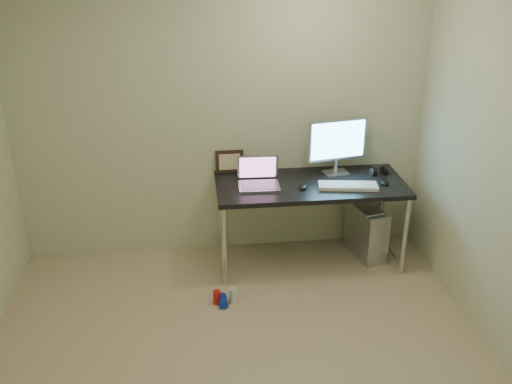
# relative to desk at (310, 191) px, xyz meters

# --- Properties ---
(floor) EXTENTS (3.50, 3.50, 0.00)m
(floor) POSITION_rel_desk_xyz_m (-0.72, -1.40, -0.67)
(floor) COLOR tan
(floor) RESTS_ON ground
(wall_back) EXTENTS (3.50, 0.02, 2.50)m
(wall_back) POSITION_rel_desk_xyz_m (-0.72, 0.35, 0.58)
(wall_back) COLOR beige
(wall_back) RESTS_ON ground
(desk) EXTENTS (1.58, 0.69, 0.75)m
(desk) POSITION_rel_desk_xyz_m (0.00, 0.00, 0.00)
(desk) COLOR black
(desk) RESTS_ON ground
(tower_computer) EXTENTS (0.29, 0.48, 0.50)m
(tower_computer) POSITION_rel_desk_xyz_m (0.53, 0.05, -0.43)
(tower_computer) COLOR #ADADB2
(tower_computer) RESTS_ON ground
(cable_a) EXTENTS (0.01, 0.16, 0.69)m
(cable_a) POSITION_rel_desk_xyz_m (0.48, 0.30, -0.27)
(cable_a) COLOR black
(cable_a) RESTS_ON ground
(cable_b) EXTENTS (0.02, 0.11, 0.71)m
(cable_b) POSITION_rel_desk_xyz_m (0.57, 0.28, -0.29)
(cable_b) COLOR black
(cable_b) RESTS_ON ground
(can_red) EXTENTS (0.06, 0.06, 0.11)m
(can_red) POSITION_rel_desk_xyz_m (-0.83, -0.56, -0.62)
(can_red) COLOR red
(can_red) RESTS_ON ground
(can_white) EXTENTS (0.08, 0.08, 0.12)m
(can_white) POSITION_rel_desk_xyz_m (-0.70, -0.56, -0.61)
(can_white) COLOR silver
(can_white) RESTS_ON ground
(can_blue) EXTENTS (0.08, 0.13, 0.07)m
(can_blue) POSITION_rel_desk_xyz_m (-0.79, -0.58, -0.64)
(can_blue) COLOR #0E2FB5
(can_blue) RESTS_ON ground
(laptop) EXTENTS (0.35, 0.29, 0.23)m
(laptop) POSITION_rel_desk_xyz_m (-0.44, 0.01, 0.13)
(laptop) COLOR #B4B5BC
(laptop) RESTS_ON desk
(monitor) EXTENTS (0.52, 0.19, 0.49)m
(monitor) POSITION_rel_desk_xyz_m (0.26, 0.18, 0.37)
(monitor) COLOR #B4B5BC
(monitor) RESTS_ON desk
(keyboard) EXTENTS (0.50, 0.23, 0.03)m
(keyboard) POSITION_rel_desk_xyz_m (0.28, -0.13, 0.09)
(keyboard) COLOR silver
(keyboard) RESTS_ON desk
(mouse_right) EXTENTS (0.09, 0.12, 0.04)m
(mouse_right) POSITION_rel_desk_xyz_m (0.61, -0.09, 0.10)
(mouse_right) COLOR black
(mouse_right) RESTS_ON desk
(mouse_left) EXTENTS (0.10, 0.12, 0.04)m
(mouse_left) POSITION_rel_desk_xyz_m (-0.09, -0.10, 0.10)
(mouse_left) COLOR black
(mouse_left) RESTS_ON desk
(headphones) EXTENTS (0.16, 0.09, 0.10)m
(headphones) POSITION_rel_desk_xyz_m (0.62, 0.12, 0.11)
(headphones) COLOR black
(headphones) RESTS_ON desk
(picture_frame) EXTENTS (0.24, 0.07, 0.20)m
(picture_frame) POSITION_rel_desk_xyz_m (-0.65, 0.32, 0.18)
(picture_frame) COLOR black
(picture_frame) RESTS_ON desk
(webcam) EXTENTS (0.04, 0.03, 0.11)m
(webcam) POSITION_rel_desk_xyz_m (-0.42, 0.26, 0.16)
(webcam) COLOR silver
(webcam) RESTS_ON desk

